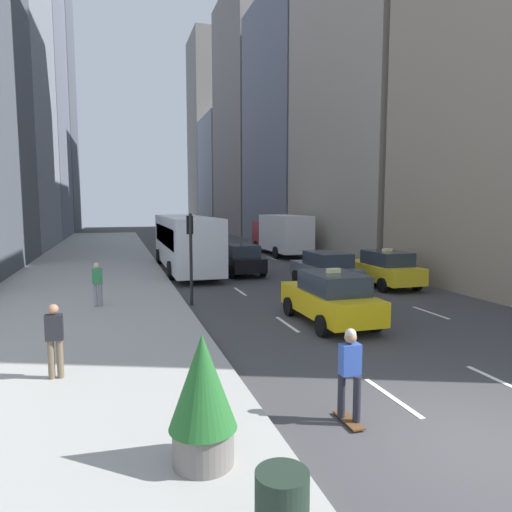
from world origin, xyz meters
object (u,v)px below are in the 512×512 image
object	(u,v)px
sedan_black_near	(241,259)
sedan_silver_behind	(326,269)
traffic_light_pole	(190,244)
trash_can	(282,511)
taxi_second	(330,298)
skateboarder	(350,371)
pedestrian_mid_block	(97,282)
taxi_lead	(384,268)
box_truck	(281,233)
pedestrian_near_curb	(55,337)
planter_with_shrub	(203,398)
city_bus	(185,241)

from	to	relation	value
sedan_black_near	sedan_silver_behind	distance (m)	5.91
traffic_light_pole	trash_can	bearing A→B (deg)	-94.75
taxi_second	trash_can	bearing A→B (deg)	-119.07
skateboarder	pedestrian_mid_block	world-z (taller)	pedestrian_mid_block
taxi_second	pedestrian_mid_block	size ratio (longest dim) A/B	2.67
trash_can	taxi_lead	bearing A→B (deg)	53.95
box_truck	pedestrian_mid_block	bearing A→B (deg)	-129.55
taxi_lead	traffic_light_pole	world-z (taller)	traffic_light_pole
skateboarder	sedan_black_near	bearing A→B (deg)	81.13
pedestrian_near_curb	planter_with_shrub	bearing A→B (deg)	-59.59
sedan_silver_behind	pedestrian_mid_block	bearing A→B (deg)	-169.56
taxi_second	pedestrian_near_curb	size ratio (longest dim) A/B	2.67
pedestrian_near_curb	sedan_black_near	bearing A→B (deg)	60.74
trash_can	pedestrian_mid_block	size ratio (longest dim) A/B	0.55
taxi_lead	city_bus	world-z (taller)	city_bus
sedan_silver_behind	taxi_lead	bearing A→B (deg)	-13.01
sedan_black_near	trash_can	bearing A→B (deg)	-103.87
skateboarder	pedestrian_near_curb	xyz separation A→B (m)	(-5.27, 3.44, 0.10)
sedan_silver_behind	box_truck	size ratio (longest dim) A/B	0.54
taxi_lead	taxi_second	world-z (taller)	same
taxi_lead	planter_with_shrub	world-z (taller)	planter_with_shrub
taxi_lead	pedestrian_mid_block	bearing A→B (deg)	-174.57
sedan_black_near	pedestrian_mid_block	distance (m)	10.27
sedan_silver_behind	pedestrian_mid_block	size ratio (longest dim) A/B	2.76
taxi_lead	box_truck	size ratio (longest dim) A/B	0.52
traffic_light_pole	pedestrian_near_curb	bearing A→B (deg)	-119.57
pedestrian_near_curb	sedan_silver_behind	bearing A→B (deg)	40.17
sedan_silver_behind	city_bus	size ratio (longest dim) A/B	0.39
taxi_second	planter_with_shrub	bearing A→B (deg)	-127.82
pedestrian_mid_block	city_bus	bearing A→B (deg)	63.98
sedan_silver_behind	planter_with_shrub	world-z (taller)	planter_with_shrub
box_truck	planter_with_shrub	size ratio (longest dim) A/B	4.31
sedan_silver_behind	pedestrian_near_curb	bearing A→B (deg)	-139.83
planter_with_shrub	pedestrian_mid_block	size ratio (longest dim) A/B	1.18
city_bus	pedestrian_mid_block	bearing A→B (deg)	-116.02
sedan_silver_behind	box_truck	world-z (taller)	box_truck
planter_with_shrub	pedestrian_near_curb	bearing A→B (deg)	120.41
trash_can	pedestrian_near_curb	xyz separation A→B (m)	(-2.99, 6.13, 0.47)
sedan_black_near	box_truck	xyz separation A→B (m)	(5.60, 8.70, 0.84)
taxi_second	planter_with_shrub	xyz separation A→B (m)	(-5.57, -7.18, 0.27)
sedan_silver_behind	skateboarder	size ratio (longest dim) A/B	2.61
city_bus	sedan_silver_behind	bearing A→B (deg)	-53.50
pedestrian_mid_block	sedan_black_near	bearing A→B (deg)	43.64
city_bus	planter_with_shrub	bearing A→B (deg)	-97.51
box_truck	skateboarder	distance (m)	27.80
skateboarder	planter_with_shrub	world-z (taller)	planter_with_shrub
trash_can	planter_with_shrub	distance (m)	2.06
taxi_lead	skateboarder	xyz separation A→B (m)	(-8.38, -11.95, 0.08)
sedan_silver_behind	skateboarder	xyz separation A→B (m)	(-5.58, -12.60, 0.09)
taxi_lead	sedan_black_near	distance (m)	8.10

